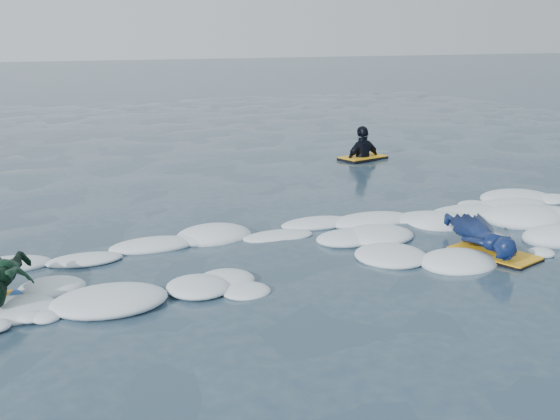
# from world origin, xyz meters

# --- Properties ---
(ground) EXTENTS (120.00, 120.00, 0.00)m
(ground) POSITION_xyz_m (0.00, 0.00, 0.00)
(ground) COLOR #19273C
(ground) RESTS_ON ground
(foam_band) EXTENTS (12.00, 3.10, 0.30)m
(foam_band) POSITION_xyz_m (0.00, 1.03, 0.00)
(foam_band) COLOR white
(foam_band) RESTS_ON ground
(prone_woman_unit) EXTENTS (0.99, 1.74, 0.43)m
(prone_woman_unit) POSITION_xyz_m (2.30, -0.31, 0.22)
(prone_woman_unit) COLOR black
(prone_woman_unit) RESTS_ON ground
(prone_child_unit) EXTENTS (0.79, 1.26, 0.45)m
(prone_child_unit) POSITION_xyz_m (-3.46, 0.27, 0.23)
(prone_child_unit) COLOR black
(prone_child_unit) RESTS_ON ground
(waiting_rider_unit) EXTENTS (1.19, 0.85, 1.61)m
(waiting_rider_unit) POSITION_xyz_m (4.13, 6.21, -0.04)
(waiting_rider_unit) COLOR black
(waiting_rider_unit) RESTS_ON ground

